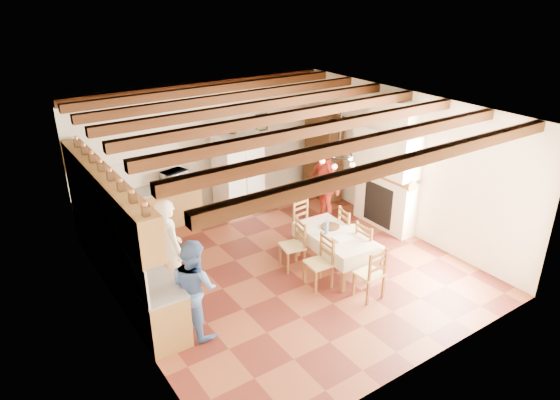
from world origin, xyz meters
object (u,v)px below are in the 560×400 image
object	(u,v)px
hutch	(323,155)
chair_left_near	(319,262)
person_man	(170,249)
chair_left_far	(292,245)
person_woman_blue	(194,288)
chair_right_near	(369,245)
chair_right_far	(351,230)
refrigerator	(238,173)
dining_table	(335,238)
chair_end_near	(370,272)
microwave	(174,178)
person_woman_red	(324,185)
chair_end_far	(306,224)

from	to	relation	value
hutch	chair_left_near	distance (m)	4.17
hutch	person_man	xyz separation A→B (m)	(-4.85, -1.99, -0.15)
chair_left_far	person_woman_blue	world-z (taller)	person_woman_blue
chair_left_far	chair_right_near	world-z (taller)	same
chair_left_far	chair_right_far	xyz separation A→B (m)	(1.32, -0.14, 0.00)
refrigerator	person_woman_blue	size ratio (longest dim) A/B	1.20
dining_table	chair_end_near	bearing A→B (deg)	-96.26
chair_left_far	refrigerator	bearing A→B (deg)	-178.71
chair_left_near	person_man	distance (m)	2.56
chair_left_near	chair_right_near	world-z (taller)	same
chair_right_near	microwave	size ratio (longest dim) A/B	1.76
person_woman_red	hutch	bearing A→B (deg)	147.47
hutch	chair_left_near	xyz separation A→B (m)	(-2.63, -3.18, -0.57)
person_man	dining_table	bearing A→B (deg)	-111.51
person_woman_blue	dining_table	bearing A→B (deg)	-98.73
dining_table	chair_right_far	size ratio (longest dim) A/B	1.74
dining_table	chair_right_far	distance (m)	0.74
dining_table	chair_right_far	xyz separation A→B (m)	(0.67, 0.29, -0.15)
person_man	microwave	xyz separation A→B (m)	(1.22, 2.63, 0.15)
dining_table	person_woman_blue	distance (m)	2.96
refrigerator	microwave	world-z (taller)	refrigerator
chair_left_far	person_woman_red	xyz separation A→B (m)	(1.73, 1.23, 0.41)
chair_left_near	person_woman_red	xyz separation A→B (m)	(1.71, 1.98, 0.41)
chair_left_near	chair_right_far	bearing A→B (deg)	119.84
person_man	microwave	world-z (taller)	person_man
dining_table	chair_right_near	xyz separation A→B (m)	(0.53, -0.38, -0.15)
chair_left_near	person_man	world-z (taller)	person_man
chair_right_far	person_woman_blue	bearing A→B (deg)	109.55
person_woman_blue	chair_end_far	bearing A→B (deg)	-81.29
chair_right_near	person_woman_blue	size ratio (longest dim) A/B	0.61
hutch	microwave	world-z (taller)	hutch
hutch	chair_right_near	world-z (taller)	hutch
chair_left_near	chair_end_near	xyz separation A→B (m)	(0.51, -0.74, 0.00)
dining_table	chair_left_near	bearing A→B (deg)	-152.76
refrigerator	person_man	world-z (taller)	refrigerator
chair_right_near	microwave	world-z (taller)	microwave
chair_end_near	person_man	xyz separation A→B (m)	(-2.73, 1.94, 0.42)
refrigerator	microwave	size ratio (longest dim) A/B	3.50
hutch	microwave	size ratio (longest dim) A/B	3.84
chair_end_near	microwave	bearing A→B (deg)	-72.26
chair_right_near	person_woman_red	xyz separation A→B (m)	(0.55, 2.04, 0.41)
chair_left_far	microwave	distance (m)	3.26
dining_table	refrigerator	bearing A→B (deg)	93.52
chair_right_far	microwave	world-z (taller)	microwave
chair_left_near	refrigerator	bearing A→B (deg)	177.58
hutch	chair_end_far	world-z (taller)	hutch
hutch	person_woman_blue	bearing A→B (deg)	-142.04
chair_right_far	person_man	size ratio (longest dim) A/B	0.53
refrigerator	chair_left_near	size ratio (longest dim) A/B	1.98
refrigerator	hutch	xyz separation A→B (m)	(2.20, -0.35, 0.09)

